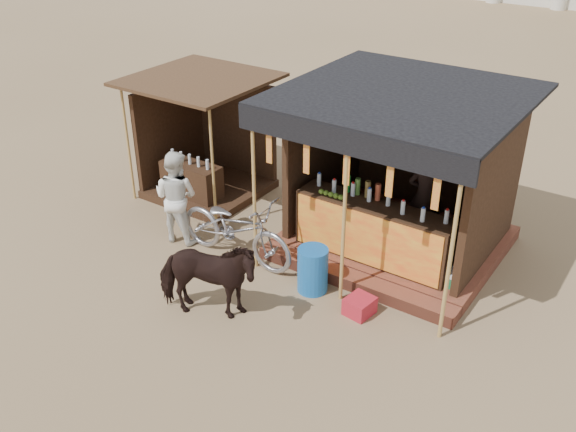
# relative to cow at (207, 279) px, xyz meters

# --- Properties ---
(ground) EXTENTS (120.00, 120.00, 0.00)m
(ground) POSITION_rel_cow_xyz_m (0.37, -0.09, -0.65)
(ground) COLOR #846B4C
(ground) RESTS_ON ground
(main_stall) EXTENTS (3.60, 3.61, 2.78)m
(main_stall) POSITION_rel_cow_xyz_m (1.39, 3.26, 0.37)
(main_stall) COLOR brown
(main_stall) RESTS_ON ground
(secondary_stall) EXTENTS (2.40, 2.40, 2.38)m
(secondary_stall) POSITION_rel_cow_xyz_m (-2.80, 3.14, 0.20)
(secondary_stall) COLOR #362013
(secondary_stall) RESTS_ON ground
(cow) EXTENTS (1.69, 1.27, 1.30)m
(cow) POSITION_rel_cow_xyz_m (0.00, 0.00, 0.00)
(cow) COLOR black
(cow) RESTS_ON ground
(motorbike) EXTENTS (2.21, 0.77, 1.16)m
(motorbike) POSITION_rel_cow_xyz_m (-0.64, 1.47, -0.07)
(motorbike) COLOR #9897A0
(motorbike) RESTS_ON ground
(bystander) EXTENTS (0.90, 0.76, 1.66)m
(bystander) POSITION_rel_cow_xyz_m (-1.87, 1.40, 0.18)
(bystander) COLOR white
(bystander) RESTS_ON ground
(blue_barrel) EXTENTS (0.54, 0.54, 0.73)m
(blue_barrel) POSITION_rel_cow_xyz_m (0.89, 1.41, -0.28)
(blue_barrel) COLOR #175DAE
(blue_barrel) RESTS_ON ground
(red_crate) EXTENTS (0.42, 0.45, 0.27)m
(red_crate) POSITION_rel_cow_xyz_m (1.79, 1.29, -0.51)
(red_crate) COLOR #A91C29
(red_crate) RESTS_ON ground
(cooler) EXTENTS (0.65, 0.46, 0.46)m
(cooler) POSITION_rel_cow_xyz_m (2.46, 2.51, -0.42)
(cooler) COLOR #197440
(cooler) RESTS_ON ground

